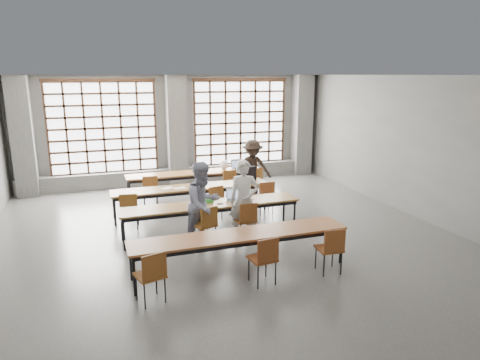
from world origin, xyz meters
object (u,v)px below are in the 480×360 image
object	(u,v)px
chair_back_left	(150,188)
chair_back_mid	(228,181)
backpack	(249,174)
chair_mid_centre	(214,199)
student_male	(244,200)
student_female	(203,204)
desk_row_a	(196,174)
desk_row_d	(241,237)
chair_mid_left	(129,207)
laptop_back	(238,166)
red_pouch	(150,272)
chair_near_left	(152,272)
student_back	(252,168)
laptop_front	(234,197)
green_box	(208,201)
chair_near_right	(331,246)
plastic_bag	(224,165)
mouse	(251,199)
chair_back_right	(255,179)
desk_row_b	(191,189)
chair_front_right	(246,218)
chair_mid_right	(266,194)
chair_near_mid	(265,256)
desk_row_c	(211,206)
chair_front_left	(206,222)
phone	(220,204)

from	to	relation	value
chair_back_left	chair_back_mid	size ratio (longest dim) A/B	1.00
backpack	chair_mid_centre	bearing A→B (deg)	-165.02
student_male	student_female	world-z (taller)	student_female
desk_row_a	desk_row_d	bearing A→B (deg)	-94.43
desk_row_d	chair_mid_left	xyz separation A→B (m)	(-1.71, 2.92, -0.13)
chair_mid_centre	backpack	bearing A→B (deg)	29.82
chair_back_left	student_female	bearing A→B (deg)	-77.20
laptop_back	chair_back_mid	bearing A→B (deg)	-126.13
desk_row_d	red_pouch	size ratio (longest dim) A/B	20.00
chair_near_left	backpack	world-z (taller)	backpack
chair_back_left	student_back	distance (m)	3.02
desk_row_a	student_female	distance (m)	3.77
desk_row_d	chair_near_left	world-z (taller)	chair_near_left
desk_row_a	student_back	size ratio (longest dim) A/B	2.40
laptop_front	green_box	distance (m)	0.62
desk_row_d	chair_near_right	world-z (taller)	chair_near_right
laptop_front	plastic_bag	bearing A→B (deg)	76.75
mouse	plastic_bag	size ratio (longest dim) A/B	0.34
desk_row_a	chair_back_right	world-z (taller)	chair_back_right
student_male	laptop_back	world-z (taller)	student_male
desk_row_b	plastic_bag	distance (m)	2.17
chair_front_right	chair_mid_left	bearing A→B (deg)	145.31
laptop_front	chair_back_right	bearing A→B (deg)	59.35
desk_row_b	backpack	distance (m)	1.62
chair_mid_right	chair_front_right	size ratio (longest dim) A/B	1.00
chair_near_right	red_pouch	distance (m)	3.20
chair_back_right	chair_mid_right	bearing A→B (deg)	-101.17
chair_near_left	desk_row_d	bearing A→B (deg)	20.46
chair_near_left	chair_near_mid	bearing A→B (deg)	-0.07
desk_row_d	chair_back_right	world-z (taller)	chair_back_right
chair_back_right	chair_front_right	distance (m)	3.50
chair_mid_centre	chair_mid_right	size ratio (longest dim) A/B	1.00
chair_back_mid	laptop_back	bearing A→B (deg)	53.87
chair_front_right	chair_near_left	distance (m)	3.00
mouse	desk_row_c	bearing A→B (deg)	178.79
student_back	desk_row_b	bearing A→B (deg)	-141.18
chair_mid_centre	desk_row_a	bearing A→B (deg)	88.12
chair_mid_left	chair_front_right	world-z (taller)	same
desk_row_c	chair_front_left	xyz separation A→B (m)	(-0.28, -0.63, -0.13)
student_male	desk_row_a	bearing A→B (deg)	105.22
desk_row_d	chair_near_right	bearing A→B (deg)	-22.83
chair_back_left	laptop_front	bearing A→B (deg)	-57.49
student_female	student_back	distance (m)	3.94
chair_near_mid	phone	xyz separation A→B (m)	(-0.04, 2.49, 0.20)
backpack	plastic_bag	size ratio (longest dim) A/B	1.40
chair_back_mid	chair_near_mid	world-z (taller)	same
laptop_front	phone	size ratio (longest dim) A/B	3.41
desk_row_d	red_pouch	xyz separation A→B (m)	(-1.70, -0.55, -0.16)
chair_near_left	red_pouch	bearing A→B (deg)	105.34
chair_front_right	desk_row_d	bearing A→B (deg)	-114.00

